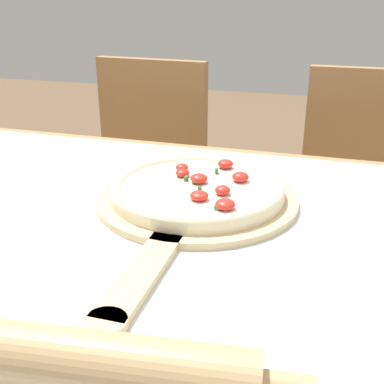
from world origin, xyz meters
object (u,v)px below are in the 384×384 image
at_px(rolling_pin, 59,358).
at_px(chair_right, 362,204).
at_px(pizza_peel, 193,204).
at_px(pizza, 197,188).
at_px(chair_left, 142,179).

xyz_separation_m(rolling_pin, chair_right, (0.32, 1.08, -0.27)).
xyz_separation_m(pizza_peel, rolling_pin, (-0.00, -0.41, 0.02)).
relative_size(pizza_peel, chair_right, 0.61).
bearing_deg(pizza, chair_left, 120.18).
bearing_deg(chair_right, chair_left, -179.09).
relative_size(pizza, rolling_pin, 0.65).
bearing_deg(pizza_peel, rolling_pin, -90.62).
xyz_separation_m(pizza_peel, chair_right, (0.32, 0.67, -0.25)).
bearing_deg(chair_right, rolling_pin, -105.74).
height_order(rolling_pin, chair_right, chair_right).
height_order(pizza, chair_left, chair_left).
relative_size(pizza_peel, chair_left, 0.61).
height_order(pizza_peel, pizza, pizza).
height_order(chair_left, chair_right, same).
height_order(pizza_peel, chair_left, chair_left).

